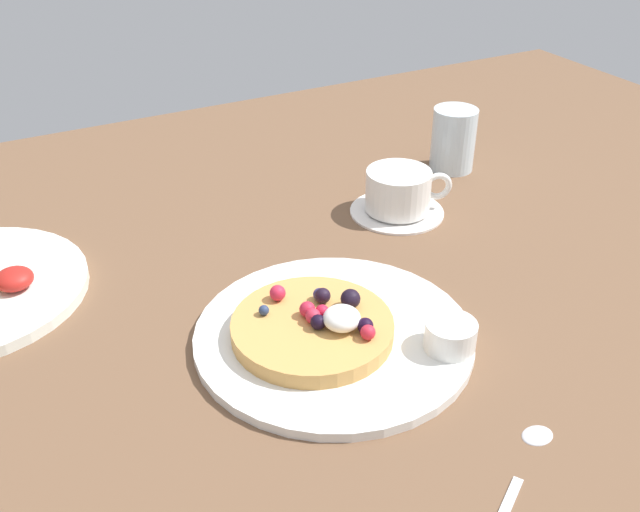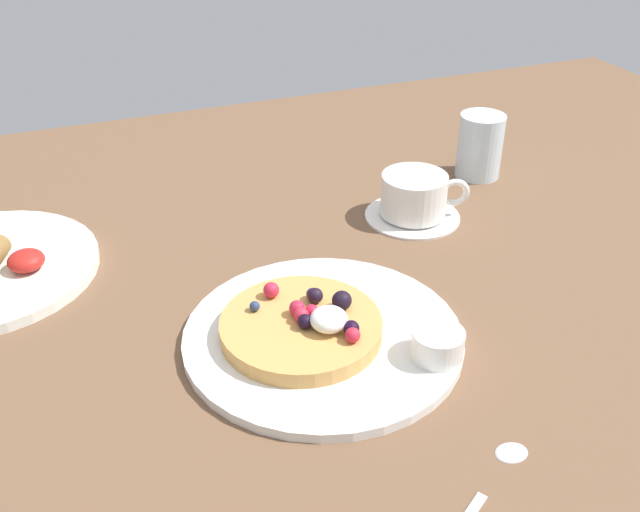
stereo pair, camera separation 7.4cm
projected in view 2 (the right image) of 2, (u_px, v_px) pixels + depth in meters
The scene contains 8 objects.
ground_plane at pixel (279, 316), 77.24cm from camera, with size 182.99×121.71×3.00cm, color brown.
pancake_plate at pixel (323, 336), 71.00cm from camera, with size 27.53×27.53×1.02cm, color white.
pancake_with_berries at pixel (306, 325), 69.95cm from camera, with size 15.84×15.84×3.82cm.
syrup_ramekin at pixel (438, 344), 66.86cm from camera, with size 4.95×4.95×2.82cm.
coffee_saucer at pixel (412, 215), 92.67cm from camera, with size 12.19×12.19×0.62cm, color white.
coffee_cup at pixel (415, 194), 91.07cm from camera, with size 10.90×8.35×5.26cm.
teaspoon at pixel (489, 485), 55.68cm from camera, with size 15.15×9.92×0.60cm.
water_glass at pixel (480, 146), 101.18cm from camera, with size 6.30×6.30×9.02cm, color silver.
Camera 2 is at (-18.80, -59.58, 44.57)cm, focal length 40.51 mm.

